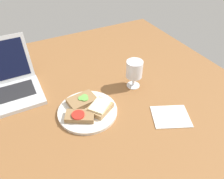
{
  "coord_description": "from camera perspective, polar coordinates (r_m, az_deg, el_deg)",
  "views": [
    {
      "loc": [
        -27.5,
        -66.45,
        68.9
      ],
      "look_at": [
        6.2,
        -1.2,
        8.0
      ],
      "focal_mm": 35.0,
      "sensor_mm": 36.0,
      "label": 1
    }
  ],
  "objects": [
    {
      "name": "napkin",
      "position": [
        0.93,
        15.08,
        -6.82
      ],
      "size": [
        18.64,
        17.41,
        0.4
      ],
      "primitive_type": "cube",
      "rotation": [
        0.0,
        0.0,
        -0.42
      ],
      "color": "white",
      "rests_on": "wooden_table"
    },
    {
      "name": "plate",
      "position": [
        0.92,
        -6.39,
        -5.63
      ],
      "size": [
        24.81,
        24.81,
        1.34
      ],
      "primitive_type": "cylinder",
      "color": "silver",
      "rests_on": "wooden_table"
    },
    {
      "name": "wine_glass",
      "position": [
        1.01,
        5.85,
        5.07
      ],
      "size": [
        7.61,
        7.61,
        13.63
      ],
      "color": "white",
      "rests_on": "wooden_table"
    },
    {
      "name": "sandwich_with_cucumber",
      "position": [
        0.95,
        -7.81,
        -2.88
      ],
      "size": [
        12.62,
        9.37,
        2.69
      ],
      "color": "#937047",
      "rests_on": "plate"
    },
    {
      "name": "sandwich_with_tomato",
      "position": [
        0.88,
        -8.42,
        -6.87
      ],
      "size": [
        12.94,
        10.9,
        2.79
      ],
      "color": "#937047",
      "rests_on": "plate"
    },
    {
      "name": "wooden_table",
      "position": [
        0.99,
        -3.53,
        -3.57
      ],
      "size": [
        140.0,
        140.0,
        3.0
      ],
      "primitive_type": "cube",
      "color": "brown",
      "rests_on": "ground"
    },
    {
      "name": "laptop",
      "position": [
        1.09,
        -26.98,
        0.62
      ],
      "size": [
        32.35,
        27.73,
        22.58
      ],
      "color": "silver",
      "rests_on": "wooden_table"
    },
    {
      "name": "sandwich_with_cheese",
      "position": [
        0.9,
        -3.18,
        -4.71
      ],
      "size": [
        12.25,
        11.53,
        2.9
      ],
      "color": "#A88456",
      "rests_on": "plate"
    }
  ]
}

